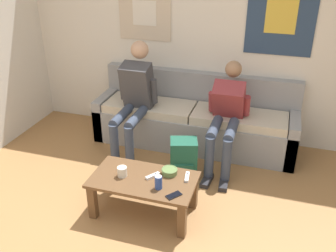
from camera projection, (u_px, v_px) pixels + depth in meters
wall_back at (205, 36)px, 4.46m from camera, size 10.00×0.07×2.55m
couch at (195, 121)px, 4.63m from camera, size 2.45×0.66×0.86m
coffee_table at (144, 185)px, 3.44m from camera, size 0.96×0.53×0.38m
person_seated_adult at (134, 96)px, 4.32m from camera, size 0.47×0.93×1.29m
person_seated_teen at (226, 113)px, 4.09m from camera, size 0.47×0.99×1.12m
backpack at (184, 160)px, 3.99m from camera, size 0.33×0.31×0.45m
ceramic_bowl at (169, 171)px, 3.45m from camera, size 0.15×0.15×0.06m
pillar_candle at (122, 172)px, 3.42m from camera, size 0.09×0.09×0.11m
drink_can_blue at (158, 182)px, 3.24m from camera, size 0.07×0.07×0.12m
game_controller_near_left at (153, 176)px, 3.42m from camera, size 0.11×0.14×0.03m
game_controller_near_right at (187, 177)px, 3.40m from camera, size 0.06×0.15×0.03m
cell_phone at (174, 195)px, 3.17m from camera, size 0.14×0.15×0.01m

